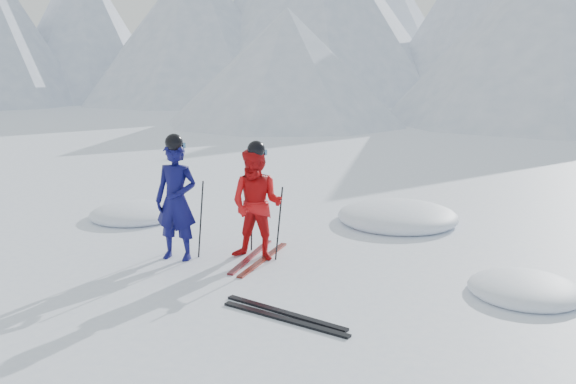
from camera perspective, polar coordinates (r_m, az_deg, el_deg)
The scene contains 12 objects.
ground at distance 7.84m, azimuth 6.00°, elevation -9.72°, with size 160.00×160.00×0.00m, color white.
skier_blue at distance 9.17m, azimuth -10.42°, elevation -0.83°, with size 0.65×0.43×1.78m, color #0C0C4B.
skier_red at distance 9.02m, azimuth -2.95°, elevation -1.17°, with size 0.82×0.64×1.68m, color red.
pole_blue_left at distance 9.55m, azimuth -10.96°, elevation -2.17°, with size 0.02×0.02×1.19m, color black.
pole_blue_right at distance 9.24m, azimuth -8.16°, elevation -2.55°, with size 0.02×0.02×1.19m, color black.
pole_red_left at distance 9.46m, azimuth -3.41°, elevation -2.31°, with size 0.02×0.02×1.12m, color black.
pole_red_right at distance 9.03m, azimuth -0.85°, elevation -2.99°, with size 0.02×0.02×1.12m, color black.
ski_worn_left at distance 9.32m, azimuth -3.48°, elevation -6.03°, with size 0.09×1.70×0.03m, color black.
ski_worn_right at distance 9.18m, azimuth -2.31°, elevation -6.30°, with size 0.09×1.70×0.03m, color black.
ski_loose_a at distance 7.30m, azimuth -0.31°, elevation -11.22°, with size 0.09×1.70×0.03m, color black.
ski_loose_b at distance 7.13m, azimuth -0.38°, elevation -11.79°, with size 0.09×1.70×0.03m, color black.
snow_lumps at distance 10.24m, azimuth 5.46°, elevation -4.49°, with size 9.40×7.48×0.49m.
Camera 1 is at (3.58, -6.35, 2.89)m, focal length 38.00 mm.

